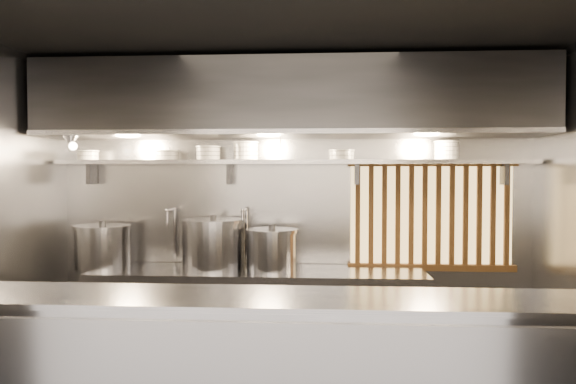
# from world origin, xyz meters

# --- Properties ---
(ceiling) EXTENTS (4.50, 4.50, 0.00)m
(ceiling) POSITION_xyz_m (0.00, 0.00, 2.80)
(ceiling) COLOR black
(ceiling) RESTS_ON wall_back
(wall_back) EXTENTS (4.50, 0.00, 4.50)m
(wall_back) POSITION_xyz_m (0.00, 1.50, 1.40)
(wall_back) COLOR gray
(wall_back) RESTS_ON floor
(cooking_bench) EXTENTS (3.00, 0.70, 0.90)m
(cooking_bench) POSITION_xyz_m (-0.30, 1.13, 0.45)
(cooking_bench) COLOR #9C9CA1
(cooking_bench) RESTS_ON floor
(bowl_shelf) EXTENTS (4.40, 0.34, 0.04)m
(bowl_shelf) POSITION_xyz_m (0.00, 1.32, 1.88)
(bowl_shelf) COLOR #9C9CA1
(bowl_shelf) RESTS_ON wall_back
(exhaust_hood) EXTENTS (4.40, 0.81, 0.65)m
(exhaust_hood) POSITION_xyz_m (0.00, 1.10, 2.42)
(exhaust_hood) COLOR #2D2D30
(exhaust_hood) RESTS_ON ceiling
(wood_screen) EXTENTS (1.56, 0.09, 1.04)m
(wood_screen) POSITION_xyz_m (1.30, 1.45, 1.38)
(wood_screen) COLOR #F4C46E
(wood_screen) RESTS_ON wall_back
(faucet_left) EXTENTS (0.04, 0.30, 0.50)m
(faucet_left) POSITION_xyz_m (-1.15, 1.37, 1.31)
(faucet_left) COLOR silver
(faucet_left) RESTS_ON wall_back
(faucet_right) EXTENTS (0.04, 0.30, 0.50)m
(faucet_right) POSITION_xyz_m (-0.45, 1.37, 1.31)
(faucet_right) COLOR silver
(faucet_right) RESTS_ON wall_back
(heat_lamp) EXTENTS (0.25, 0.35, 0.20)m
(heat_lamp) POSITION_xyz_m (-1.90, 0.85, 2.07)
(heat_lamp) COLOR #9C9CA1
(heat_lamp) RESTS_ON exhaust_hood
(pendant_bulb) EXTENTS (0.09, 0.09, 0.19)m
(pendant_bulb) POSITION_xyz_m (-0.10, 1.20, 1.96)
(pendant_bulb) COLOR #2D2D30
(pendant_bulb) RESTS_ON exhaust_hood
(stock_pot_left) EXTENTS (0.67, 0.67, 0.44)m
(stock_pot_left) POSITION_xyz_m (-1.75, 1.15, 1.10)
(stock_pot_left) COLOR #9C9CA1
(stock_pot_left) RESTS_ON cooking_bench
(stock_pot_mid) EXTENTS (0.66, 0.66, 0.50)m
(stock_pot_mid) POSITION_xyz_m (-0.72, 1.17, 1.13)
(stock_pot_mid) COLOR #9C9CA1
(stock_pot_mid) RESTS_ON cooking_bench
(stock_pot_right) EXTENTS (0.53, 0.53, 0.42)m
(stock_pot_right) POSITION_xyz_m (-0.17, 1.11, 1.09)
(stock_pot_right) COLOR #9C9CA1
(stock_pot_right) RESTS_ON cooking_bench
(bowl_stack_0) EXTENTS (0.21, 0.21, 0.09)m
(bowl_stack_0) POSITION_xyz_m (-1.95, 1.32, 1.95)
(bowl_stack_0) COLOR white
(bowl_stack_0) RESTS_ON bowl_shelf
(bowl_stack_1) EXTENTS (0.24, 0.24, 0.09)m
(bowl_stack_1) POSITION_xyz_m (-1.19, 1.32, 1.95)
(bowl_stack_1) COLOR white
(bowl_stack_1) RESTS_ON bowl_shelf
(bowl_stack_2) EXTENTS (0.24, 0.24, 0.13)m
(bowl_stack_2) POSITION_xyz_m (-0.79, 1.32, 1.97)
(bowl_stack_2) COLOR white
(bowl_stack_2) RESTS_ON bowl_shelf
(bowl_stack_3) EXTENTS (0.24, 0.24, 0.17)m
(bowl_stack_3) POSITION_xyz_m (-0.44, 1.32, 1.98)
(bowl_stack_3) COLOR white
(bowl_stack_3) RESTS_ON bowl_shelf
(bowl_stack_4) EXTENTS (0.24, 0.24, 0.09)m
(bowl_stack_4) POSITION_xyz_m (0.46, 1.32, 1.95)
(bowl_stack_4) COLOR white
(bowl_stack_4) RESTS_ON bowl_shelf
(bowl_stack_5) EXTENTS (0.23, 0.23, 0.17)m
(bowl_stack_5) POSITION_xyz_m (1.41, 1.32, 1.98)
(bowl_stack_5) COLOR white
(bowl_stack_5) RESTS_ON bowl_shelf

